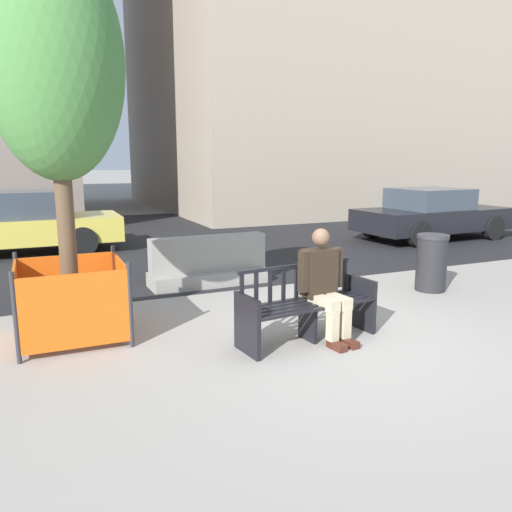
% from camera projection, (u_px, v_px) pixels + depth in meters
% --- Properties ---
extents(ground_plane, '(200.00, 200.00, 0.00)m').
position_uv_depth(ground_plane, '(339.00, 342.00, 5.83)').
color(ground_plane, gray).
extents(street_asphalt, '(120.00, 12.00, 0.01)m').
position_uv_depth(street_asphalt, '(163.00, 238.00, 13.63)').
color(street_asphalt, black).
rests_on(street_asphalt, ground).
extents(street_bench, '(1.74, 0.71, 0.88)m').
position_uv_depth(street_bench, '(307.00, 307.00, 5.85)').
color(street_bench, black).
rests_on(street_bench, ground).
extents(seated_person, '(0.59, 0.76, 1.31)m').
position_uv_depth(seated_person, '(324.00, 282.00, 5.85)').
color(seated_person, '#2D2319').
rests_on(seated_person, ground).
extents(jersey_barrier_centre, '(2.02, 0.73, 0.84)m').
position_uv_depth(jersey_barrier_centre, '(209.00, 265.00, 8.47)').
color(jersey_barrier_centre, gray).
rests_on(jersey_barrier_centre, ground).
extents(street_tree, '(1.50, 1.50, 4.44)m').
position_uv_depth(street_tree, '(54.00, 64.00, 5.40)').
color(street_tree, brown).
rests_on(street_tree, ground).
extents(construction_fence, '(1.22, 1.22, 0.99)m').
position_uv_depth(construction_fence, '(71.00, 298.00, 5.90)').
color(construction_fence, '#2D2D33').
rests_on(construction_fence, ground).
extents(car_taxi_near, '(4.77, 1.88, 1.41)m').
position_uv_depth(car_taxi_near, '(12.00, 223.00, 11.17)').
color(car_taxi_near, '#DBC64C').
rests_on(car_taxi_near, ground).
extents(car_sedan_mid, '(4.30, 2.09, 1.35)m').
position_uv_depth(car_sedan_mid, '(432.00, 214.00, 13.30)').
color(car_sedan_mid, black).
rests_on(car_sedan_mid, ground).
extents(trash_bin, '(0.50, 0.50, 0.92)m').
position_uv_depth(trash_bin, '(431.00, 262.00, 8.07)').
color(trash_bin, '#232326').
rests_on(trash_bin, ground).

